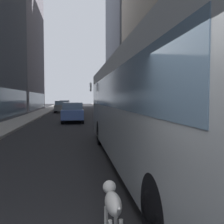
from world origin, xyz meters
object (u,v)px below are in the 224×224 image
(dalmatian_dog, at_px, (112,203))
(transit_bus, at_px, (152,104))
(car_grey_wagon, at_px, (62,107))
(pedestrian_with_handbag, at_px, (220,118))
(car_blue_hatchback, at_px, (73,112))
(car_red_coupe, at_px, (65,105))

(dalmatian_dog, bearing_deg, transit_bus, 65.72)
(car_grey_wagon, xyz_separation_m, pedestrian_with_handbag, (8.51, -25.31, 0.19))
(car_blue_hatchback, relative_size, car_red_coupe, 1.11)
(pedestrian_with_handbag, bearing_deg, car_red_coupe, 103.55)
(car_red_coupe, bearing_deg, pedestrian_with_handbag, -76.45)
(pedestrian_with_handbag, bearing_deg, transit_bus, -139.16)
(dalmatian_dog, bearing_deg, car_blue_hatchback, 92.20)
(car_grey_wagon, bearing_deg, car_blue_hatchback, -83.93)
(transit_bus, distance_m, car_red_coupe, 39.41)
(car_blue_hatchback, distance_m, dalmatian_dog, 17.97)
(car_red_coupe, xyz_separation_m, dalmatian_dog, (2.29, -42.99, -0.31))
(transit_bus, xyz_separation_m, dalmatian_dog, (-1.71, -3.79, -1.26))
(car_blue_hatchback, bearing_deg, dalmatian_dog, -87.80)
(car_grey_wagon, distance_m, car_red_coupe, 9.99)
(car_blue_hatchback, xyz_separation_m, car_red_coupe, (-1.60, 25.04, -0.00))
(car_grey_wagon, bearing_deg, pedestrian_with_handbag, -71.42)
(car_grey_wagon, bearing_deg, dalmatian_dog, -86.03)
(dalmatian_dog, bearing_deg, car_red_coupe, 93.05)
(car_grey_wagon, distance_m, pedestrian_with_handbag, 26.71)
(transit_bus, distance_m, car_grey_wagon, 29.50)
(car_blue_hatchback, bearing_deg, car_grey_wagon, 96.07)
(car_blue_hatchback, xyz_separation_m, pedestrian_with_handbag, (6.91, -10.26, 0.19))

